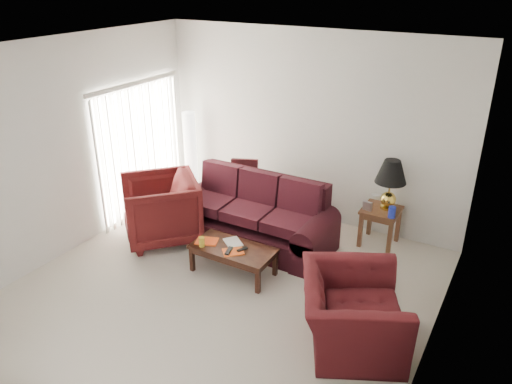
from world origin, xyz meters
TOP-DOWN VIEW (x-y plane):
  - floor at (0.00, 0.00)m, footprint 5.00×5.00m
  - blinds at (-2.42, 1.30)m, footprint 0.10×2.00m
  - sofa at (-0.30, 1.24)m, footprint 2.51×1.27m
  - throw_pillow at (-0.88, 2.00)m, footprint 0.48×0.36m
  - end_table at (1.36, 2.15)m, footprint 0.57×0.57m
  - table_lamp at (1.43, 2.21)m, footprint 0.56×0.56m
  - clock at (1.19, 2.01)m, footprint 0.14×0.07m
  - blue_canister at (1.56, 1.95)m, footprint 0.12×0.12m
  - picture_frame at (1.21, 2.39)m, footprint 0.20×0.21m
  - floor_lamp at (-2.11, 2.20)m, footprint 0.27×0.27m
  - armchair_left at (-1.54, 0.67)m, footprint 1.51×1.51m
  - armchair_right at (1.75, -0.11)m, footprint 1.50×1.57m
  - coffee_table at (-0.10, 0.41)m, footprint 1.21×0.77m
  - magazine_red at (-0.49, 0.36)m, footprint 0.35×0.30m
  - magazine_white at (-0.17, 0.52)m, footprint 0.34×0.33m
  - magazine_orange at (-0.03, 0.31)m, footprint 0.34×0.33m
  - remote_a at (-0.07, 0.27)m, footprint 0.10×0.19m
  - remote_b at (0.06, 0.39)m, footprint 0.10×0.16m
  - yellow_glass at (-0.48, 0.23)m, footprint 0.08×0.08m

SIDE VIEW (x-z plane):
  - floor at x=0.00m, z-range 0.00..0.00m
  - coffee_table at x=-0.10m, z-range 0.00..0.39m
  - end_table at x=1.36m, z-range 0.00..0.58m
  - armchair_right at x=1.75m, z-range 0.00..0.79m
  - magazine_orange at x=-0.03m, z-range 0.39..0.41m
  - magazine_white at x=-0.17m, z-range 0.39..0.41m
  - magazine_red at x=-0.49m, z-range 0.39..0.41m
  - remote_b at x=0.06m, z-range 0.41..0.43m
  - remote_a at x=-0.07m, z-range 0.41..0.43m
  - yellow_glass at x=-0.48m, z-range 0.39..0.52m
  - armchair_left at x=-1.54m, z-range 0.00..0.99m
  - sofa at x=-0.30m, z-range 0.00..0.99m
  - clock at x=1.19m, z-range 0.58..0.71m
  - blue_canister at x=1.56m, z-range 0.58..0.74m
  - picture_frame at x=1.21m, z-range 0.64..0.69m
  - throw_pillow at x=-0.88m, z-range 0.53..0.98m
  - floor_lamp at x=-2.11m, z-range 0.00..1.56m
  - table_lamp at x=1.43m, z-range 0.58..1.33m
  - blinds at x=-2.42m, z-range 0.00..2.16m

